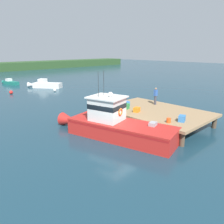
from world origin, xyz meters
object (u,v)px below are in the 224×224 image
at_px(moored_boat_mid_harbor, 10,82).
at_px(moored_boat_off_the_point, 45,85).
at_px(crate_stack_mid_dock, 137,110).
at_px(main_fishing_boat, 114,124).
at_px(mooring_buoy_inshore, 11,92).
at_px(mooring_buoy_channel_marker, 55,90).
at_px(bait_bucket, 169,120).
at_px(crate_stack_near_edge, 126,106).
at_px(crate_single_far, 126,104).
at_px(crate_single_by_cleat, 182,118).
at_px(deckhand_by_the_boat, 156,96).

distance_m(moored_boat_mid_harbor, moored_boat_off_the_point, 8.46).
distance_m(crate_stack_mid_dock, moored_boat_off_the_point, 23.61).
bearing_deg(main_fishing_boat, mooring_buoy_inshore, 88.55).
bearing_deg(mooring_buoy_inshore, main_fishing_boat, -91.45).
height_order(crate_stack_mid_dock, mooring_buoy_channel_marker, crate_stack_mid_dock).
height_order(bait_bucket, mooring_buoy_inshore, bait_bucket).
bearing_deg(main_fishing_boat, moored_boat_mid_harbor, 83.13).
bearing_deg(mooring_buoy_channel_marker, moored_boat_mid_harbor, 100.84).
height_order(crate_stack_near_edge, mooring_buoy_channel_marker, crate_stack_near_edge).
bearing_deg(bait_bucket, crate_single_far, 76.53).
relative_size(moored_boat_mid_harbor, mooring_buoy_inshore, 8.42).
height_order(moored_boat_mid_harbor, mooring_buoy_inshore, moored_boat_mid_harbor).
bearing_deg(moored_boat_off_the_point, mooring_buoy_inshore, -165.66).
relative_size(crate_stack_mid_dock, mooring_buoy_channel_marker, 1.34).
relative_size(crate_single_by_cleat, moored_boat_off_the_point, 0.11).
bearing_deg(crate_single_by_cleat, mooring_buoy_inshore, 96.68).
relative_size(crate_stack_mid_dock, moored_boat_off_the_point, 0.11).
xyz_separation_m(main_fishing_boat, moored_boat_mid_harbor, (3.83, 31.79, -0.63)).
bearing_deg(main_fishing_boat, crate_stack_near_edge, 29.76).
xyz_separation_m(crate_single_by_cleat, mooring_buoy_channel_marker, (2.60, 22.99, -1.21)).
bearing_deg(mooring_buoy_channel_marker, bait_bucket, -98.94).
relative_size(bait_bucket, deckhand_by_the_boat, 0.21).
bearing_deg(main_fishing_boat, crate_single_by_cleat, -43.64).
relative_size(crate_single_by_cleat, mooring_buoy_inshore, 1.16).
xyz_separation_m(mooring_buoy_channel_marker, mooring_buoy_inshore, (-5.60, 2.69, 0.03)).
bearing_deg(deckhand_by_the_boat, crate_stack_near_edge, 165.71).
xyz_separation_m(deckhand_by_the_boat, mooring_buoy_inshore, (-5.88, 21.24, -1.80)).
height_order(crate_single_by_cleat, moored_boat_mid_harbor, crate_single_by_cleat).
xyz_separation_m(moored_boat_mid_harbor, mooring_buoy_inshore, (-3.27, -9.52, -0.11)).
relative_size(deckhand_by_the_boat, moored_boat_off_the_point, 0.29).
height_order(main_fishing_boat, bait_bucket, main_fishing_boat).
height_order(crate_single_far, deckhand_by_the_boat, deckhand_by_the_boat).
height_order(crate_single_far, bait_bucket, crate_single_far).
bearing_deg(crate_single_by_cleat, bait_bucket, 151.36).
bearing_deg(crate_single_far, bait_bucket, -103.47).
bearing_deg(crate_stack_mid_dock, bait_bucket, -98.84).
bearing_deg(mooring_buoy_inshore, crate_single_far, -80.37).
relative_size(moored_boat_mid_harbor, mooring_buoy_channel_marker, 9.70).
bearing_deg(bait_bucket, crate_stack_near_edge, 82.77).
distance_m(crate_single_far, mooring_buoy_inshore, 20.10).
xyz_separation_m(main_fishing_boat, deckhand_by_the_boat, (6.44, 1.03, 1.05)).
height_order(crate_single_far, crate_single_by_cleat, crate_single_far).
bearing_deg(crate_stack_near_edge, moored_boat_off_the_point, 80.79).
distance_m(crate_single_by_cleat, mooring_buoy_channel_marker, 23.17).
bearing_deg(crate_stack_near_edge, crate_single_by_cleat, -86.34).
xyz_separation_m(crate_stack_near_edge, mooring_buoy_inshore, (-2.67, 20.42, -1.17)).
distance_m(crate_single_far, crate_stack_near_edge, 0.94).
bearing_deg(moored_boat_off_the_point, bait_bucket, -98.86).
xyz_separation_m(crate_stack_mid_dock, moored_boat_mid_harbor, (0.66, 31.23, -1.02)).
xyz_separation_m(crate_stack_near_edge, moored_boat_off_the_point, (3.57, 22.02, -0.91)).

